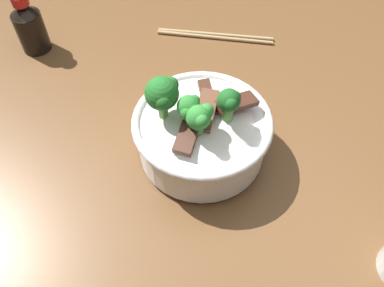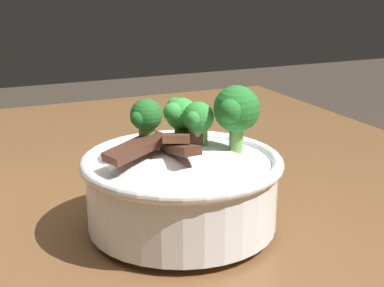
% 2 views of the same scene
% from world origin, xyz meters
% --- Properties ---
extents(rice_bowl, '(0.20, 0.20, 0.15)m').
position_xyz_m(rice_bowl, '(0.06, -0.09, 0.85)').
color(rice_bowl, white).
rests_on(rice_bowl, dining_table).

